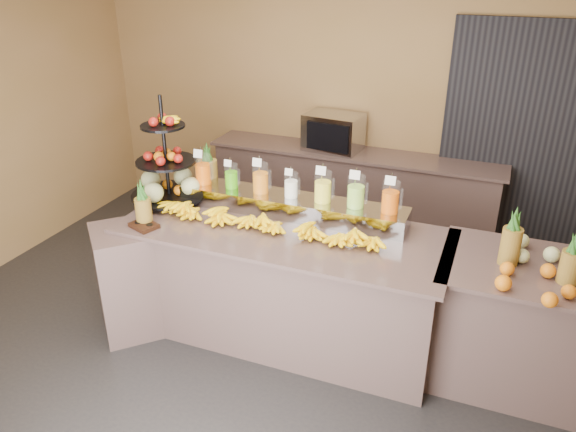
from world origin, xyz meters
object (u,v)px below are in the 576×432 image
Objects in this scene: banana_heap at (266,219)px; condiment_caddy at (144,226)px; fruit_stand at (172,176)px; right_fruit_pile at (534,269)px; oven_warmer at (334,132)px; pitcher_tray at (291,205)px.

condiment_caddy is (-0.86, -0.34, -0.05)m from banana_heap.
fruit_stand is 2.81m from right_fruit_pile.
fruit_stand is 1.97m from oven_warmer.
banana_heap is at bearing -0.73° from fruit_stand.
right_fruit_pile is 2.83m from oven_warmer.
oven_warmer is at bearing 75.14° from fruit_stand.
banana_heap is 3.30× the size of oven_warmer.
pitcher_tray is at bearing 168.69° from right_fruit_pile.
oven_warmer reaches higher than condiment_caddy.
right_fruit_pile is at bearing 5.79° from condiment_caddy.
pitcher_tray is 0.31m from banana_heap.
right_fruit_pile is 0.87× the size of oven_warmer.
right_fruit_pile reaches higher than pitcher_tray.
banana_heap is 1.97m from oven_warmer.
oven_warmer is at bearing 96.14° from pitcher_tray.
banana_heap is at bearing -107.40° from pitcher_tray.
fruit_stand is at bearing 169.26° from banana_heap.
condiment_caddy is at bearing -158.13° from banana_heap.
right_fruit_pile reaches higher than banana_heap.
oven_warmer is at bearing 92.57° from banana_heap.
right_fruit_pile is at bearing -2.01° from banana_heap.
fruit_stand is 0.56m from condiment_caddy.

